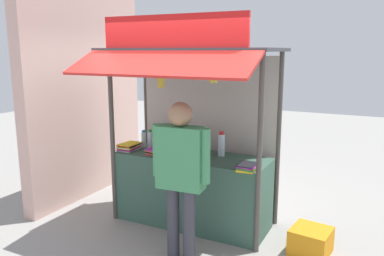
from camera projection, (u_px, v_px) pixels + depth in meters
name	position (u px, v px, depth m)	size (l,w,h in m)	color
ground_plane	(192.00, 222.00, 5.03)	(20.00, 20.00, 0.00)	gray
stall_counter	(192.00, 189.00, 4.94)	(1.93, 0.68, 0.90)	#385B4C
stall_structure	(195.00, 103.00, 4.80)	(2.13, 1.53, 2.56)	#4C4742
water_bottle_far_right	(186.00, 143.00, 4.92)	(0.08, 0.08, 0.29)	silver
water_bottle_front_right	(175.00, 144.00, 5.02)	(0.06, 0.06, 0.23)	silver
water_bottle_back_left	(165.00, 140.00, 5.19)	(0.07, 0.07, 0.25)	silver
water_bottle_mid_left	(150.00, 139.00, 5.19)	(0.07, 0.07, 0.25)	silver
water_bottle_center	(144.00, 139.00, 5.27)	(0.06, 0.06, 0.23)	silver
water_bottle_left	(221.00, 144.00, 4.81)	(0.09, 0.09, 0.31)	silver
magazine_stack_back_right	(248.00, 167.00, 4.25)	(0.22, 0.28, 0.07)	yellow
magazine_stack_far_left	(129.00, 146.00, 5.14)	(0.25, 0.32, 0.09)	white
magazine_stack_mid_right	(156.00, 151.00, 4.94)	(0.22, 0.27, 0.07)	red
magazine_stack_rear_center	(193.00, 154.00, 4.77)	(0.21, 0.29, 0.07)	white
banana_bunch_inner_left	(161.00, 81.00, 4.35)	(0.11, 0.10, 0.32)	#332D23
banana_bunch_rightmost	(214.00, 76.00, 4.06)	(0.11, 0.11, 0.24)	#332D23
vendor_person	(181.00, 168.00, 3.91)	(0.64, 0.24, 1.69)	#383842
plastic_crate	(311.00, 241.00, 4.24)	(0.40, 0.40, 0.28)	orange
neighbour_wall	(86.00, 88.00, 5.82)	(0.20, 2.40, 3.27)	#D4A89C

